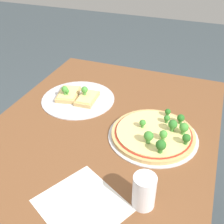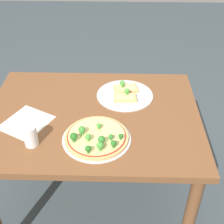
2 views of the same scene
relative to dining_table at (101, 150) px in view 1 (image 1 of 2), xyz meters
name	(u,v)px [view 1 (image 1 of 2)]	position (x,y,z in m)	size (l,w,h in m)	color
dining_table	(101,150)	(0.00, 0.00, 0.00)	(1.11, 0.83, 0.71)	brown
pizza_tray_whole	(155,134)	(-0.03, 0.20, 0.11)	(0.32, 0.32, 0.07)	silver
pizza_tray_slice	(77,97)	(-0.17, -0.18, 0.11)	(0.31, 0.31, 0.06)	silver
drinking_cup	(144,191)	(0.26, 0.23, 0.15)	(0.06, 0.06, 0.10)	white
paper_menu	(82,205)	(0.32, 0.08, 0.10)	(0.20, 0.22, 0.00)	white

